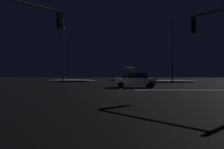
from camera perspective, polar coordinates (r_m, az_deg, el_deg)
ground at (r=18.25m, az=2.56°, el=-4.59°), size 120.00×120.00×0.10m
stop_line_north at (r=25.68m, az=1.95°, el=-3.08°), size 0.35×12.69×0.01m
centre_line_ns at (r=37.26m, az=1.48°, el=-2.05°), size 22.00×0.15×0.01m
crosswalk_bar_east at (r=20.00m, az=24.78°, el=-4.04°), size 12.69×0.40×0.01m
snow_bank_left_curb at (r=36.84m, az=-11.43°, el=-1.75°), size 8.50×1.50×0.44m
snow_bank_right_curb at (r=34.89m, az=15.27°, el=-1.88°), size 10.81×1.50×0.42m
sedan_blue at (r=28.54m, az=7.61°, el=-1.15°), size 2.02×4.33×1.57m
sedan_white at (r=34.69m, az=7.18°, el=-0.91°), size 2.02×4.33×1.57m
sedan_black at (r=41.37m, az=5.44°, el=-0.72°), size 2.02×4.33×1.57m
box_truck at (r=48.27m, az=4.82°, el=0.49°), size 2.68×8.28×3.08m
sedan_silver_crossing at (r=21.48m, az=6.67°, el=-1.59°), size 4.33×2.02×1.57m
traffic_signal_sw at (r=13.41m, az=-25.20°, el=12.13°), size 3.78×3.78×6.09m
streetlamp_right_near at (r=32.84m, az=16.91°, el=7.71°), size 0.44×0.44×10.12m
streetlamp_left_near at (r=32.41m, az=-13.72°, el=6.71°), size 0.44×0.44×8.92m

